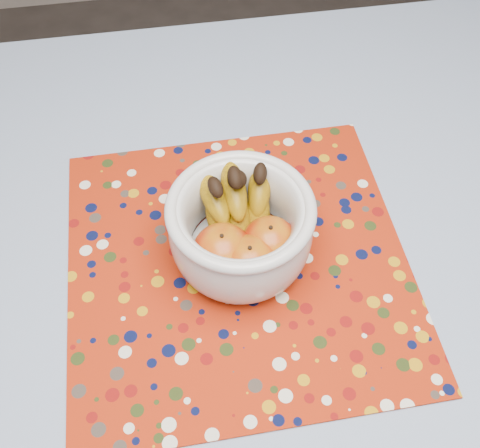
# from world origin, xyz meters

# --- Properties ---
(table) EXTENTS (1.20, 1.20, 0.75)m
(table) POSITION_xyz_m (0.00, 0.00, 0.67)
(table) COLOR brown
(table) RESTS_ON ground
(tablecloth) EXTENTS (1.32, 1.32, 0.01)m
(tablecloth) POSITION_xyz_m (0.00, 0.00, 0.76)
(tablecloth) COLOR #627DA4
(tablecloth) RESTS_ON table
(placemat) EXTENTS (0.46, 0.46, 0.00)m
(placemat) POSITION_xyz_m (-0.03, 0.12, 0.76)
(placemat) COLOR #931E08
(placemat) RESTS_ON tablecloth
(fruit_bowl) EXTENTS (0.19, 0.19, 0.14)m
(fruit_bowl) POSITION_xyz_m (-0.02, 0.13, 0.83)
(fruit_bowl) COLOR silver
(fruit_bowl) RESTS_ON placemat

